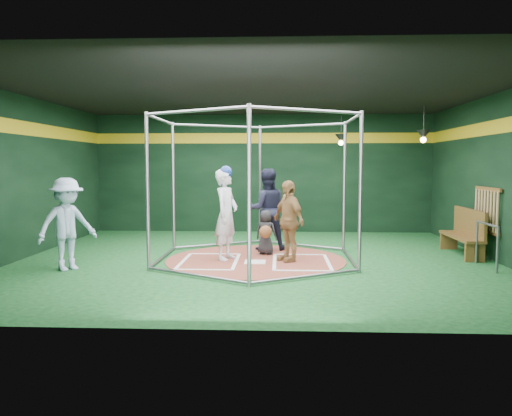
{
  "coord_description": "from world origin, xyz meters",
  "views": [
    {
      "loc": [
        0.49,
        -10.43,
        2.02
      ],
      "look_at": [
        0.0,
        0.1,
        1.1
      ],
      "focal_mm": 35.0,
      "sensor_mm": 36.0,
      "label": 1
    }
  ],
  "objects_px": {
    "batter_figure": "(226,213)",
    "umpire": "(267,209)",
    "visitor_leopard": "(288,221)",
    "dugout_bench": "(465,232)"
  },
  "relations": [
    {
      "from": "batter_figure",
      "to": "visitor_leopard",
      "type": "bearing_deg",
      "value": -4.6
    },
    {
      "from": "visitor_leopard",
      "to": "umpire",
      "type": "distance_m",
      "value": 1.45
    },
    {
      "from": "batter_figure",
      "to": "umpire",
      "type": "distance_m",
      "value": 1.5
    },
    {
      "from": "visitor_leopard",
      "to": "dugout_bench",
      "type": "xyz_separation_m",
      "value": [
        3.95,
        0.89,
        -0.32
      ]
    },
    {
      "from": "batter_figure",
      "to": "umpire",
      "type": "relative_size",
      "value": 1.04
    },
    {
      "from": "umpire",
      "to": "dugout_bench",
      "type": "height_order",
      "value": "umpire"
    },
    {
      "from": "visitor_leopard",
      "to": "umpire",
      "type": "height_order",
      "value": "umpire"
    },
    {
      "from": "batter_figure",
      "to": "umpire",
      "type": "bearing_deg",
      "value": 56.78
    },
    {
      "from": "batter_figure",
      "to": "umpire",
      "type": "xyz_separation_m",
      "value": [
        0.82,
        1.25,
        -0.02
      ]
    },
    {
      "from": "visitor_leopard",
      "to": "umpire",
      "type": "relative_size",
      "value": 0.88
    }
  ]
}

